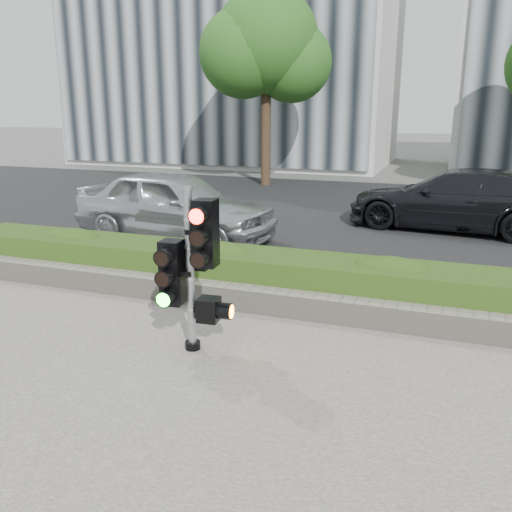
# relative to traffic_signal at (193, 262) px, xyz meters

# --- Properties ---
(ground) EXTENTS (120.00, 120.00, 0.00)m
(ground) POSITION_rel_traffic_signal_xyz_m (0.58, -0.44, -1.14)
(ground) COLOR #51514C
(ground) RESTS_ON ground
(road) EXTENTS (60.00, 13.00, 0.02)m
(road) POSITION_rel_traffic_signal_xyz_m (0.58, 9.56, -1.13)
(road) COLOR black
(road) RESTS_ON ground
(curb) EXTENTS (60.00, 0.25, 0.12)m
(curb) POSITION_rel_traffic_signal_xyz_m (0.58, 2.71, -1.08)
(curb) COLOR gray
(curb) RESTS_ON ground
(stone_wall) EXTENTS (12.00, 0.32, 0.34)m
(stone_wall) POSITION_rel_traffic_signal_xyz_m (0.58, 1.46, -0.94)
(stone_wall) COLOR gray
(stone_wall) RESTS_ON sidewalk
(hedge) EXTENTS (12.00, 1.00, 0.68)m
(hedge) POSITION_rel_traffic_signal_xyz_m (0.58, 2.11, -0.77)
(hedge) COLOR #4E7123
(hedge) RESTS_ON sidewalk
(building_left) EXTENTS (16.00, 9.00, 15.00)m
(building_left) POSITION_rel_traffic_signal_xyz_m (-8.42, 22.56, 6.36)
(building_left) COLOR #B7B7B2
(building_left) RESTS_ON ground
(tree_left) EXTENTS (4.61, 4.03, 7.34)m
(tree_left) POSITION_rel_traffic_signal_xyz_m (-3.94, 14.12, 3.91)
(tree_left) COLOR black
(tree_left) RESTS_ON ground
(traffic_signal) EXTENTS (0.71, 0.54, 2.01)m
(traffic_signal) POSITION_rel_traffic_signal_xyz_m (0.00, 0.00, 0.00)
(traffic_signal) COLOR black
(traffic_signal) RESTS_ON sidewalk
(car_silver) EXTENTS (4.74, 2.29, 1.56)m
(car_silver) POSITION_rel_traffic_signal_xyz_m (-2.94, 5.01, -0.34)
(car_silver) COLOR #B7B9BF
(car_silver) RESTS_ON road
(car_dark) EXTENTS (5.32, 2.75, 1.47)m
(car_dark) POSITION_rel_traffic_signal_xyz_m (2.92, 8.25, -0.38)
(car_dark) COLOR black
(car_dark) RESTS_ON road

